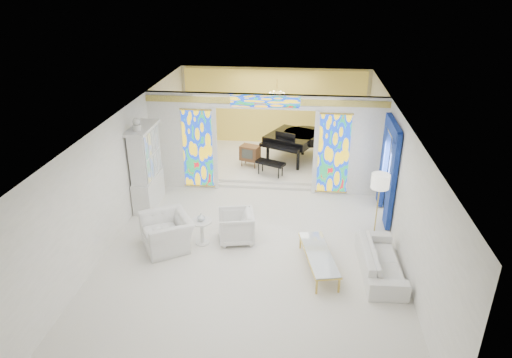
# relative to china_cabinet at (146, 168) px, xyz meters

# --- Properties ---
(floor) EXTENTS (12.00, 12.00, 0.00)m
(floor) POSITION_rel_china_cabinet_xyz_m (3.22, -0.60, -1.17)
(floor) COLOR silver
(floor) RESTS_ON ground
(ceiling) EXTENTS (7.00, 12.00, 0.02)m
(ceiling) POSITION_rel_china_cabinet_xyz_m (3.22, -0.60, 1.83)
(ceiling) COLOR white
(ceiling) RESTS_ON wall_back
(wall_back) EXTENTS (7.00, 0.02, 3.00)m
(wall_back) POSITION_rel_china_cabinet_xyz_m (3.22, 5.40, 0.33)
(wall_back) COLOR white
(wall_back) RESTS_ON floor
(wall_front) EXTENTS (7.00, 0.02, 3.00)m
(wall_front) POSITION_rel_china_cabinet_xyz_m (3.22, -6.60, 0.33)
(wall_front) COLOR white
(wall_front) RESTS_ON floor
(wall_left) EXTENTS (0.02, 12.00, 3.00)m
(wall_left) POSITION_rel_china_cabinet_xyz_m (-0.28, -0.60, 0.33)
(wall_left) COLOR white
(wall_left) RESTS_ON floor
(wall_right) EXTENTS (0.02, 12.00, 3.00)m
(wall_right) POSITION_rel_china_cabinet_xyz_m (6.72, -0.60, 0.33)
(wall_right) COLOR white
(wall_right) RESTS_ON floor
(partition_wall) EXTENTS (7.00, 0.22, 3.00)m
(partition_wall) POSITION_rel_china_cabinet_xyz_m (3.22, 1.40, 0.48)
(partition_wall) COLOR white
(partition_wall) RESTS_ON floor
(stained_glass_left) EXTENTS (0.90, 0.04, 2.40)m
(stained_glass_left) POSITION_rel_china_cabinet_xyz_m (1.19, 1.29, 0.13)
(stained_glass_left) COLOR gold
(stained_glass_left) RESTS_ON partition_wall
(stained_glass_right) EXTENTS (0.90, 0.04, 2.40)m
(stained_glass_right) POSITION_rel_china_cabinet_xyz_m (5.25, 1.29, 0.13)
(stained_glass_right) COLOR gold
(stained_glass_right) RESTS_ON partition_wall
(stained_glass_transom) EXTENTS (2.00, 0.04, 0.34)m
(stained_glass_transom) POSITION_rel_china_cabinet_xyz_m (3.22, 1.29, 1.65)
(stained_glass_transom) COLOR gold
(stained_glass_transom) RESTS_ON partition_wall
(alcove_platform) EXTENTS (6.80, 3.80, 0.18)m
(alcove_platform) POSITION_rel_china_cabinet_xyz_m (3.22, 3.50, -1.08)
(alcove_platform) COLOR silver
(alcove_platform) RESTS_ON floor
(gold_curtain_back) EXTENTS (6.70, 0.10, 2.90)m
(gold_curtain_back) POSITION_rel_china_cabinet_xyz_m (3.22, 5.28, 0.33)
(gold_curtain_back) COLOR gold
(gold_curtain_back) RESTS_ON wall_back
(chandelier) EXTENTS (0.48, 0.48, 0.30)m
(chandelier) POSITION_rel_china_cabinet_xyz_m (3.42, 3.40, 1.38)
(chandelier) COLOR gold
(chandelier) RESTS_ON ceiling
(blue_drapes) EXTENTS (0.14, 1.85, 2.65)m
(blue_drapes) POSITION_rel_china_cabinet_xyz_m (6.62, 0.10, 0.41)
(blue_drapes) COLOR navy
(blue_drapes) RESTS_ON wall_right
(china_cabinet) EXTENTS (0.56, 1.46, 2.72)m
(china_cabinet) POSITION_rel_china_cabinet_xyz_m (0.00, 0.00, 0.00)
(china_cabinet) COLOR silver
(china_cabinet) RESTS_ON floor
(armchair_left) EXTENTS (1.57, 1.62, 0.81)m
(armchair_left) POSITION_rel_china_cabinet_xyz_m (1.13, -2.08, -0.77)
(armchair_left) COLOR white
(armchair_left) RESTS_ON floor
(armchair_right) EXTENTS (1.02, 1.00, 0.79)m
(armchair_right) POSITION_rel_china_cabinet_xyz_m (2.77, -1.63, -0.77)
(armchair_right) COLOR white
(armchair_right) RESTS_ON floor
(sofa) EXTENTS (0.92, 2.17, 0.63)m
(sofa) POSITION_rel_china_cabinet_xyz_m (6.17, -2.62, -0.86)
(sofa) COLOR white
(sofa) RESTS_ON floor
(side_table) EXTENTS (0.65, 0.65, 0.64)m
(side_table) POSITION_rel_china_cabinet_xyz_m (1.95, -1.86, -0.75)
(side_table) COLOR silver
(side_table) RESTS_ON floor
(vase) EXTENTS (0.25, 0.25, 0.20)m
(vase) POSITION_rel_china_cabinet_xyz_m (1.95, -1.86, -0.42)
(vase) COLOR silver
(vase) RESTS_ON side_table
(coffee_table) EXTENTS (0.96, 1.95, 0.42)m
(coffee_table) POSITION_rel_china_cabinet_xyz_m (4.79, -2.63, -0.79)
(coffee_table) COLOR silver
(coffee_table) RESTS_ON floor
(floor_lamp) EXTENTS (0.56, 0.56, 1.79)m
(floor_lamp) POSITION_rel_china_cabinet_xyz_m (6.21, -1.22, 0.36)
(floor_lamp) COLOR gold
(floor_lamp) RESTS_ON floor
(grand_piano) EXTENTS (2.59, 2.98, 1.15)m
(grand_piano) POSITION_rel_china_cabinet_xyz_m (4.16, 3.56, -0.21)
(grand_piano) COLOR black
(grand_piano) RESTS_ON alcove_platform
(tv_console) EXTENTS (0.72, 0.59, 0.71)m
(tv_console) POSITION_rel_china_cabinet_xyz_m (2.59, 2.80, -0.53)
(tv_console) COLOR brown
(tv_console) RESTS_ON alcove_platform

